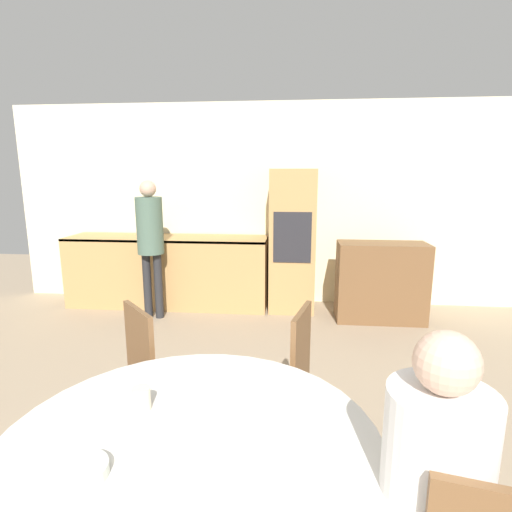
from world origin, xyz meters
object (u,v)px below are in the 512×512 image
(chair_far_left, at_px, (126,380))
(bowl_far, at_px, (262,374))
(sideboard, at_px, (381,282))
(chair_far_right, at_px, (285,375))
(bowl_centre, at_px, (80,472))
(person_seated, at_px, (436,499))
(oven_unit, at_px, (292,241))
(person_standing, at_px, (150,234))
(dining_table, at_px, (192,487))
(cup, at_px, (142,399))

(chair_far_left, height_order, bowl_far, chair_far_left)
(sideboard, bearing_deg, chair_far_right, -113.34)
(sideboard, relative_size, chair_far_right, 1.08)
(chair_far_left, relative_size, bowl_centre, 5.38)
(person_seated, relative_size, bowl_centre, 7.21)
(person_seated, bearing_deg, bowl_far, 131.42)
(oven_unit, distance_m, bowl_centre, 3.95)
(person_standing, bearing_deg, bowl_far, -60.55)
(oven_unit, xyz_separation_m, chair_far_left, (-0.93, -2.90, -0.36))
(bowl_centre, bearing_deg, person_seated, 1.41)
(sideboard, height_order, bowl_centre, sideboard)
(dining_table, bearing_deg, cup, 145.55)
(sideboard, bearing_deg, person_standing, -176.15)
(chair_far_right, height_order, bowl_centre, chair_far_right)
(oven_unit, height_order, chair_far_right, oven_unit)
(dining_table, relative_size, person_seated, 1.13)
(chair_far_left, relative_size, person_seated, 0.75)
(person_standing, height_order, bowl_centre, person_standing)
(person_seated, distance_m, person_standing, 3.98)
(sideboard, xyz_separation_m, cup, (-1.63, -3.19, 0.33))
(chair_far_right, height_order, cup, chair_far_right)
(dining_table, relative_size, bowl_far, 10.16)
(sideboard, xyz_separation_m, bowl_centre, (-1.68, -3.57, 0.30))
(dining_table, relative_size, person_standing, 0.87)
(chair_far_left, bearing_deg, sideboard, 99.78)
(dining_table, relative_size, bowl_centre, 8.11)
(oven_unit, distance_m, sideboard, 1.16)
(chair_far_left, distance_m, bowl_far, 0.91)
(cup, bearing_deg, person_seated, -18.83)
(chair_far_left, bearing_deg, bowl_centre, -26.46)
(person_seated, relative_size, bowl_far, 9.02)
(oven_unit, bearing_deg, chair_far_left, -107.80)
(person_seated, bearing_deg, person_standing, 122.06)
(oven_unit, relative_size, dining_table, 1.24)
(person_standing, xyz_separation_m, bowl_centre, (1.00, -3.39, -0.26))
(person_standing, relative_size, bowl_far, 11.67)
(bowl_far, bearing_deg, chair_far_left, 159.35)
(sideboard, height_order, chair_far_left, chair_far_left)
(person_seated, xyz_separation_m, bowl_far, (-0.58, 0.66, 0.03))
(chair_far_left, relative_size, bowl_far, 6.73)
(chair_far_right, relative_size, person_seated, 0.75)
(oven_unit, xyz_separation_m, person_standing, (-1.64, -0.50, 0.14))
(person_seated, bearing_deg, chair_far_left, 145.38)
(bowl_centre, bearing_deg, chair_far_left, 106.41)
(chair_far_right, xyz_separation_m, bowl_far, (-0.10, -0.45, 0.24))
(chair_far_left, xyz_separation_m, bowl_centre, (0.29, -0.99, 0.24))
(oven_unit, distance_m, cup, 3.56)
(oven_unit, height_order, chair_far_left, oven_unit)
(chair_far_left, bearing_deg, bowl_far, 26.49)
(bowl_far, bearing_deg, person_standing, 119.45)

